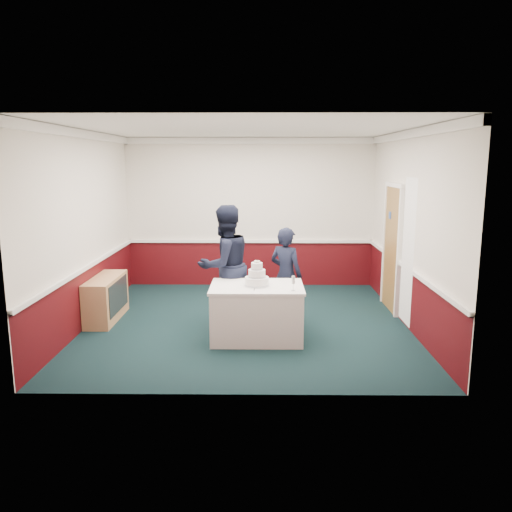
{
  "coord_description": "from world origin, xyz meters",
  "views": [
    {
      "loc": [
        0.23,
        -7.61,
        2.52
      ],
      "look_at": [
        0.15,
        -0.1,
        1.1
      ],
      "focal_mm": 35.0,
      "sensor_mm": 36.0,
      "label": 1
    }
  ],
  "objects_px": {
    "wedding_cake": "(257,278)",
    "cake_knife": "(255,289)",
    "cake_table": "(257,312)",
    "person_man": "(225,266)",
    "sideboard": "(106,298)",
    "champagne_flute": "(293,281)",
    "person_woman": "(286,275)"
  },
  "relations": [
    {
      "from": "champagne_flute",
      "to": "sideboard",
      "type": "bearing_deg",
      "value": 158.83
    },
    {
      "from": "sideboard",
      "to": "cake_table",
      "type": "distance_m",
      "value": 2.59
    },
    {
      "from": "cake_knife",
      "to": "person_woman",
      "type": "bearing_deg",
      "value": 67.65
    },
    {
      "from": "cake_table",
      "to": "person_woman",
      "type": "relative_size",
      "value": 0.86
    },
    {
      "from": "cake_table",
      "to": "cake_knife",
      "type": "relative_size",
      "value": 6.0
    },
    {
      "from": "sideboard",
      "to": "person_man",
      "type": "xyz_separation_m",
      "value": [
        1.94,
        -0.19,
        0.59
      ]
    },
    {
      "from": "wedding_cake",
      "to": "person_woman",
      "type": "xyz_separation_m",
      "value": [
        0.45,
        0.76,
        -0.14
      ]
    },
    {
      "from": "wedding_cake",
      "to": "champagne_flute",
      "type": "relative_size",
      "value": 1.78
    },
    {
      "from": "champagne_flute",
      "to": "person_man",
      "type": "xyz_separation_m",
      "value": [
        -1.0,
        0.95,
        0.01
      ]
    },
    {
      "from": "sideboard",
      "to": "wedding_cake",
      "type": "height_order",
      "value": "wedding_cake"
    },
    {
      "from": "cake_table",
      "to": "cake_knife",
      "type": "height_order",
      "value": "cake_knife"
    },
    {
      "from": "cake_table",
      "to": "sideboard",
      "type": "bearing_deg",
      "value": 160.62
    },
    {
      "from": "wedding_cake",
      "to": "champagne_flute",
      "type": "bearing_deg",
      "value": -29.25
    },
    {
      "from": "cake_table",
      "to": "person_woman",
      "type": "bearing_deg",
      "value": 59.43
    },
    {
      "from": "cake_knife",
      "to": "person_man",
      "type": "relative_size",
      "value": 0.12
    },
    {
      "from": "cake_table",
      "to": "person_woman",
      "type": "height_order",
      "value": "person_woman"
    },
    {
      "from": "cake_table",
      "to": "cake_knife",
      "type": "bearing_deg",
      "value": -98.53
    },
    {
      "from": "sideboard",
      "to": "champagne_flute",
      "type": "distance_m",
      "value": 3.21
    },
    {
      "from": "wedding_cake",
      "to": "cake_knife",
      "type": "bearing_deg",
      "value": -98.53
    },
    {
      "from": "cake_table",
      "to": "cake_knife",
      "type": "distance_m",
      "value": 0.44
    },
    {
      "from": "cake_table",
      "to": "person_man",
      "type": "xyz_separation_m",
      "value": [
        -0.5,
        0.67,
        0.54
      ]
    },
    {
      "from": "champagne_flute",
      "to": "person_man",
      "type": "distance_m",
      "value": 1.38
    },
    {
      "from": "champagne_flute",
      "to": "person_woman",
      "type": "distance_m",
      "value": 1.06
    },
    {
      "from": "cake_knife",
      "to": "sideboard",
      "type": "bearing_deg",
      "value": 160.47
    },
    {
      "from": "sideboard",
      "to": "champagne_flute",
      "type": "height_order",
      "value": "champagne_flute"
    },
    {
      "from": "cake_knife",
      "to": "person_man",
      "type": "distance_m",
      "value": 1.0
    },
    {
      "from": "champagne_flute",
      "to": "person_woman",
      "type": "relative_size",
      "value": 0.13
    },
    {
      "from": "champagne_flute",
      "to": "person_man",
      "type": "height_order",
      "value": "person_man"
    },
    {
      "from": "cake_table",
      "to": "person_woman",
      "type": "xyz_separation_m",
      "value": [
        0.45,
        0.76,
        0.36
      ]
    },
    {
      "from": "sideboard",
      "to": "cake_knife",
      "type": "distance_m",
      "value": 2.67
    },
    {
      "from": "sideboard",
      "to": "wedding_cake",
      "type": "bearing_deg",
      "value": -19.38
    },
    {
      "from": "person_man",
      "to": "person_woman",
      "type": "relative_size",
      "value": 1.23
    }
  ]
}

